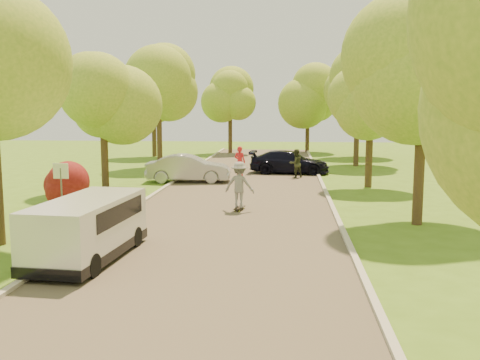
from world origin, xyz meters
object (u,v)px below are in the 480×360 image
(silver_sedan, at_px, (188,168))
(dark_sedan, at_px, (289,162))
(skateboarder, at_px, (239,185))
(minivan, at_px, (88,228))
(person_olive, at_px, (296,164))
(street_sign, at_px, (61,180))
(longboard, at_px, (239,208))
(person_striped, at_px, (240,162))

(silver_sedan, height_order, dark_sedan, silver_sedan)
(skateboarder, bearing_deg, dark_sedan, -88.79)
(minivan, height_order, silver_sedan, minivan)
(person_olive, bearing_deg, silver_sedan, -7.40)
(minivan, distance_m, dark_sedan, 20.33)
(street_sign, height_order, person_olive, street_sign)
(minivan, distance_m, longboard, 8.12)
(longboard, distance_m, person_olive, 10.61)
(street_sign, bearing_deg, longboard, 26.31)
(minivan, xyz_separation_m, dark_sedan, (5.50, 19.58, -0.17))
(minivan, relative_size, skateboarder, 2.50)
(dark_sedan, xyz_separation_m, person_striped, (-2.92, -2.11, 0.21))
(dark_sedan, xyz_separation_m, skateboarder, (-2.02, -12.28, 0.33))
(street_sign, height_order, minivan, street_sign)
(street_sign, xyz_separation_m, person_striped, (5.18, 13.17, -0.64))
(silver_sedan, height_order, skateboarder, skateboarder)
(minivan, bearing_deg, dark_sedan, 78.79)
(dark_sedan, bearing_deg, street_sign, 156.12)
(minivan, bearing_deg, street_sign, 125.71)
(longboard, distance_m, person_striped, 10.24)
(silver_sedan, bearing_deg, person_striped, -53.62)
(silver_sedan, xyz_separation_m, dark_sedan, (5.58, 4.34, -0.04))
(longboard, bearing_deg, street_sign, 36.86)
(silver_sedan, bearing_deg, dark_sedan, -55.75)
(silver_sedan, relative_size, dark_sedan, 0.94)
(street_sign, relative_size, person_olive, 1.29)
(dark_sedan, height_order, person_olive, person_olive)
(dark_sedan, distance_m, longboard, 12.46)
(minivan, distance_m, person_olive, 18.56)
(street_sign, distance_m, minivan, 5.06)
(skateboarder, xyz_separation_m, person_striped, (-0.90, 10.17, -0.12))
(minivan, bearing_deg, longboard, 69.00)
(silver_sedan, bearing_deg, street_sign, 163.38)
(person_olive, bearing_deg, longboard, 47.79)
(longboard, bearing_deg, silver_sedan, -55.29)
(street_sign, distance_m, dark_sedan, 17.32)
(street_sign, distance_m, silver_sedan, 11.26)
(street_sign, xyz_separation_m, dark_sedan, (8.10, 15.28, -0.85))
(skateboarder, bearing_deg, longboard, -0.00)
(longboard, bearing_deg, skateboarder, -0.00)
(person_striped, xyz_separation_m, person_olive, (3.29, 0.14, -0.08))
(silver_sedan, bearing_deg, skateboarder, -159.48)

